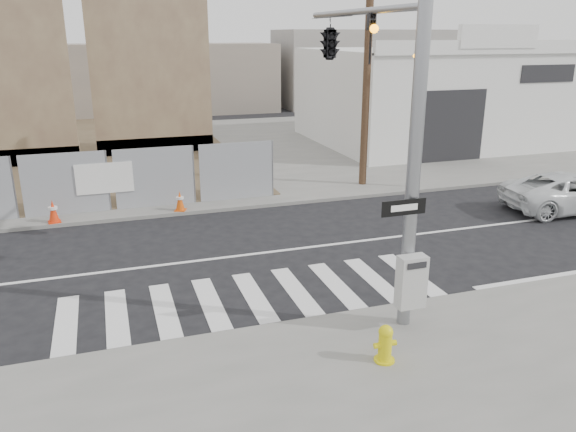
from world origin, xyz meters
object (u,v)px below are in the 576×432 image
object	(u,v)px
auto_shop	(431,95)
traffic_cone_c	(53,211)
signal_pole	(354,76)
suv	(572,192)
fire_hydrant	(385,343)
traffic_cone_d	(180,201)

from	to	relation	value
auto_shop	traffic_cone_c	distance (m)	20.65
signal_pole	traffic_cone_c	world-z (taller)	signal_pole
auto_shop	suv	bearing A→B (deg)	-100.02
auto_shop	fire_hydrant	bearing A→B (deg)	-123.51
fire_hydrant	auto_shop	bearing A→B (deg)	63.82
traffic_cone_d	auto_shop	bearing A→B (deg)	30.72
auto_shop	traffic_cone_c	size ratio (longest dim) A/B	16.87
traffic_cone_d	signal_pole	bearing A→B (deg)	-62.85
traffic_cone_c	traffic_cone_d	xyz separation A→B (m)	(3.88, 0.00, -0.02)
fire_hydrant	suv	world-z (taller)	suv
fire_hydrant	traffic_cone_d	size ratio (longest dim) A/B	1.06
signal_pole	fire_hydrant	size ratio (longest dim) A/B	9.94
auto_shop	traffic_cone_d	size ratio (longest dim) A/B	18.00
fire_hydrant	traffic_cone_c	distance (m)	11.84
signal_pole	auto_shop	xyz separation A→B (m)	(11.50, 15.01, -2.25)
auto_shop	suv	size ratio (longest dim) A/B	2.62
traffic_cone_c	suv	bearing A→B (deg)	-12.82
traffic_cone_c	fire_hydrant	bearing A→B (deg)	-59.14
signal_pole	traffic_cone_c	size ratio (longest dim) A/B	9.84
fire_hydrant	traffic_cone_c	size ratio (longest dim) A/B	0.99
traffic_cone_c	traffic_cone_d	distance (m)	3.88
suv	fire_hydrant	bearing A→B (deg)	128.33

